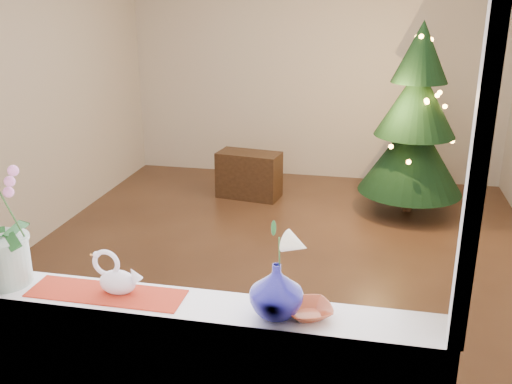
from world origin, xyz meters
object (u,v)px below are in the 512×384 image
at_px(paperweight, 274,308).
at_px(amber_dish, 308,311).
at_px(blue_vase, 276,286).
at_px(swan, 117,273).
at_px(xmas_tree, 415,120).
at_px(side_table, 249,175).

distance_m(paperweight, amber_dish, 0.14).
bearing_deg(blue_vase, swan, 176.87).
relative_size(paperweight, amber_dish, 0.39).
distance_m(blue_vase, amber_dish, 0.17).
bearing_deg(paperweight, blue_vase, 13.72).
relative_size(amber_dish, xmas_tree, 0.08).
height_order(swan, side_table, swan).
distance_m(swan, amber_dish, 0.85).
relative_size(swan, paperweight, 3.50).
height_order(swan, blue_vase, blue_vase).
xyz_separation_m(paperweight, amber_dish, (0.14, 0.02, -0.01)).
bearing_deg(xmas_tree, amber_dish, -99.26).
distance_m(blue_vase, side_table, 4.13).
bearing_deg(swan, paperweight, -17.49).
relative_size(xmas_tree, side_table, 2.83).
height_order(paperweight, amber_dish, paperweight).
height_order(swan, amber_dish, swan).
xyz_separation_m(blue_vase, amber_dish, (0.13, 0.02, -0.11)).
bearing_deg(side_table, blue_vase, -67.43).
bearing_deg(swan, side_table, 79.83).
relative_size(blue_vase, side_table, 0.39).
bearing_deg(paperweight, swan, 176.68).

